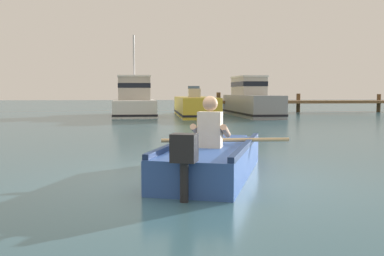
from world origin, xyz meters
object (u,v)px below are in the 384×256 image
Objects in this scene: moored_boat_yellow at (195,107)px; moored_boat_grey at (251,101)px; moored_boat_white at (134,101)px; rowboat_with_person at (213,158)px.

moored_boat_grey is at bearing -2.35° from moored_boat_yellow.
moored_boat_white is 3.23m from moored_boat_yellow.
moored_boat_white is at bearing 95.74° from rowboat_with_person.
rowboat_with_person is at bearing -104.99° from moored_boat_grey.
moored_boat_yellow is (3.11, -0.83, -0.31)m from moored_boat_white.
moored_boat_yellow is at bearing 177.65° from moored_boat_grey.
moored_boat_white is at bearing 170.92° from moored_boat_grey.
moored_boat_white is (-1.69, 16.83, 0.51)m from rowboat_with_person.
moored_boat_yellow is (1.41, 16.00, 0.21)m from rowboat_with_person.
moored_boat_white is 0.85× the size of moored_boat_grey.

